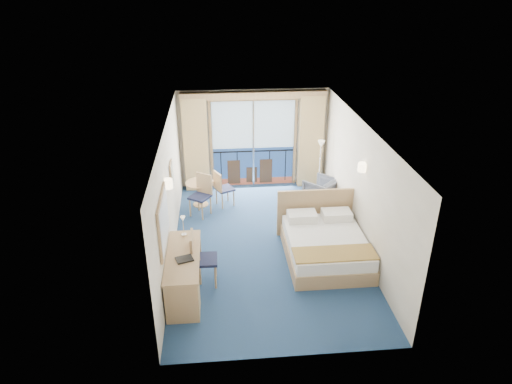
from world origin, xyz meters
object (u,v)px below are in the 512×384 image
bed (325,244)px  table_chair_b (202,192)px  nightstand (337,213)px  table_chair_a (222,187)px  armchair (321,191)px  desk (183,288)px  desk_chair (200,256)px  round_table (200,188)px  floor_lamp (321,154)px

bed → table_chair_b: 3.38m
bed → nightstand: bearing=66.4°
bed → table_chair_a: size_ratio=2.21×
armchair → table_chair_a: bearing=-44.6°
armchair → desk: (-3.33, -3.88, 0.12)m
armchair → desk_chair: 4.38m
table_chair_a → desk_chair: bearing=145.6°
nightstand → round_table: bearing=158.7°
bed → desk: 3.18m
desk → round_table: size_ratio=2.49×
desk → round_table: desk is taller
bed → floor_lamp: bearing=80.1°
bed → armchair: bed is taller
floor_lamp → table_chair_a: (-2.62, -0.51, -0.60)m
table_chair_b → table_chair_a: bearing=71.4°
nightstand → table_chair_b: bearing=166.2°
desk_chair → table_chair_b: bearing=0.6°
armchair → floor_lamp: 0.99m
desk → table_chair_a: size_ratio=1.85×
desk → desk_chair: (0.29, 0.73, 0.16)m
table_chair_a → table_chair_b: (-0.50, -0.38, 0.05)m
table_chair_a → table_chair_b: table_chair_b is taller
nightstand → round_table: size_ratio=0.75×
desk → table_chair_b: bearing=85.5°
nightstand → desk: (-3.46, -2.77, 0.19)m
round_table → table_chair_a: 0.57m
desk → desk_chair: 0.80m
armchair → round_table: bearing=-46.1°
armchair → table_chair_b: (-3.04, -0.32, 0.25)m
nightstand → bed: bearing=-113.6°
bed → desk: bearing=-154.1°
nightstand → round_table: (-3.25, 1.27, 0.22)m
desk → desk_chair: bearing=68.7°
nightstand → floor_lamp: bearing=92.3°
table_chair_a → desk: bearing=143.2°
desk_chair → bed: bearing=-75.1°
nightstand → table_chair_a: bearing=156.5°
desk_chair → table_chair_b: desk_chair is taller
table_chair_b → nightstand: bearing=19.8°
round_table → table_chair_b: bearing=-82.6°
bed → armchair: size_ratio=2.83×
round_table → table_chair_a: size_ratio=0.75×
bed → table_chair_b: bed is taller
armchair → round_table: armchair is taller
armchair → floor_lamp: bearing=-140.2°
floor_lamp → round_table: floor_lamp is taller
armchair → table_chair_a: 2.56m
floor_lamp → desk_chair: size_ratio=1.37×
armchair → round_table: (-3.11, 0.16, 0.14)m
desk → round_table: (0.22, 4.04, 0.03)m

